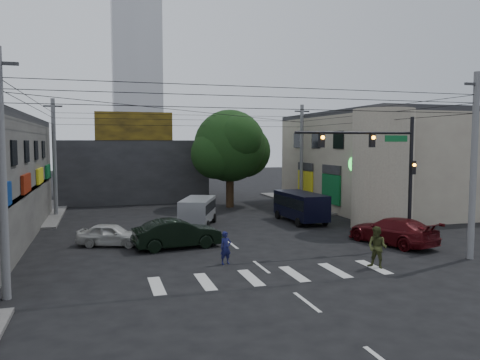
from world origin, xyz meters
name	(u,v)px	position (x,y,z in m)	size (l,w,h in m)	color
ground	(242,253)	(0.00, 0.00, 0.00)	(160.00, 160.00, 0.00)	black
sidewalk_far_right	(362,200)	(18.00, 18.00, 0.07)	(16.00, 16.00, 0.15)	#514F4C
building_right	(392,163)	(18.00, 13.00, 4.00)	(14.00, 18.00, 8.00)	gray
corner_column	(382,169)	(11.00, 4.00, 4.00)	(4.00, 4.00, 8.00)	gray
building_far	(132,170)	(-4.00, 26.00, 3.00)	(14.00, 10.00, 6.00)	#232326
billboard	(134,126)	(-4.00, 21.10, 7.30)	(7.00, 0.30, 2.60)	olive
tower_distant	(136,58)	(0.00, 70.00, 22.00)	(9.00, 9.00, 44.00)	silver
street_tree	(230,146)	(4.00, 17.00, 5.47)	(6.40, 6.40, 8.70)	black
traffic_gantry	(385,160)	(7.82, -1.00, 4.83)	(7.10, 0.35, 7.20)	black
utility_pole_near_left	(2,175)	(-10.50, -4.50, 4.60)	(0.32, 0.32, 9.20)	#59595B
utility_pole_near_right	(474,167)	(10.50, -4.50, 4.60)	(0.32, 0.32, 9.20)	#59595B
utility_pole_far_left	(54,158)	(-10.50, 16.00, 4.60)	(0.32, 0.32, 9.20)	#59595B
utility_pole_far_right	(302,156)	(10.50, 16.00, 4.60)	(0.32, 0.32, 9.20)	#59595B
dark_sedan	(177,234)	(-3.10, 2.08, 0.80)	(5.00, 2.26, 1.59)	black
white_compact	(111,235)	(-6.58, 3.71, 0.63)	(3.99, 2.65, 1.26)	#BABAB5
maroon_sedan	(392,231)	(8.73, -0.53, 0.77)	(3.69, 5.74, 1.55)	#44090D
silver_minivan	(198,212)	(-0.66, 8.53, 0.96)	(3.40, 4.82, 1.91)	#94959B
navy_van	(301,208)	(6.81, 7.86, 1.07)	(2.16, 5.41, 2.14)	black
traffic_officer	(226,248)	(-1.45, -2.00, 0.79)	(0.65, 0.51, 1.57)	#121441
pedestrian_olive	(377,247)	(5.06, -4.68, 0.97)	(1.13, 1.19, 1.93)	#373D1C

